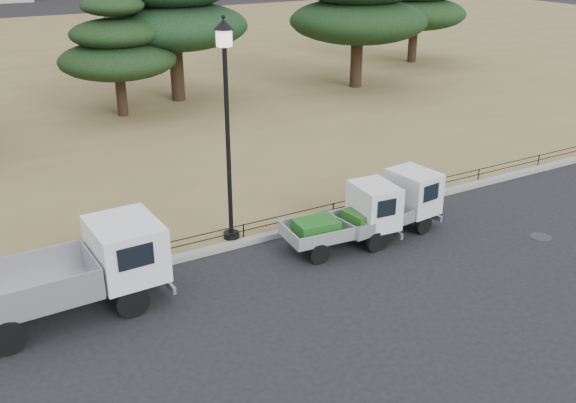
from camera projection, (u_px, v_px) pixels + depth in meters
ground at (327, 275)px, 16.27m from camera, size 220.00×220.00×0.00m
lawn at (63, 68)px, 40.67m from camera, size 120.00×56.00×0.15m
curb at (278, 234)px, 18.32m from camera, size 120.00×0.25×0.16m
truck_large at (75, 270)px, 14.28m from camera, size 4.57×1.96×1.97m
truck_kei_front at (349, 218)px, 17.52m from camera, size 3.25×1.60×1.67m
truck_kei_rear at (393, 205)px, 18.31m from camera, size 3.35×1.70×1.68m
street_lamp at (226, 97)px, 16.37m from camera, size 0.53×0.53×5.93m
pipe_fence at (275, 220)px, 18.30m from camera, size 38.00×0.04×0.40m
manhole at (541, 237)px, 18.30m from camera, size 0.60×0.60×0.01m
pine_center_left at (117, 48)px, 28.62m from camera, size 5.27×5.27×5.36m
pine_center_right at (173, 10)px, 30.83m from camera, size 7.21×7.21×7.64m
pine_east_near at (359, 6)px, 33.69m from camera, size 7.30×7.30×7.37m
pine_east_far at (416, 3)px, 40.59m from camera, size 6.42×6.42×6.45m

